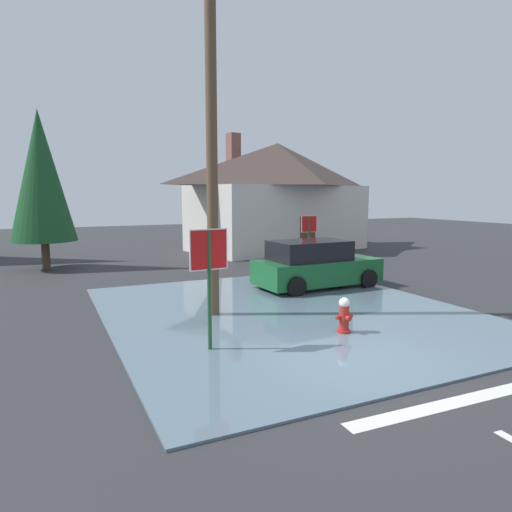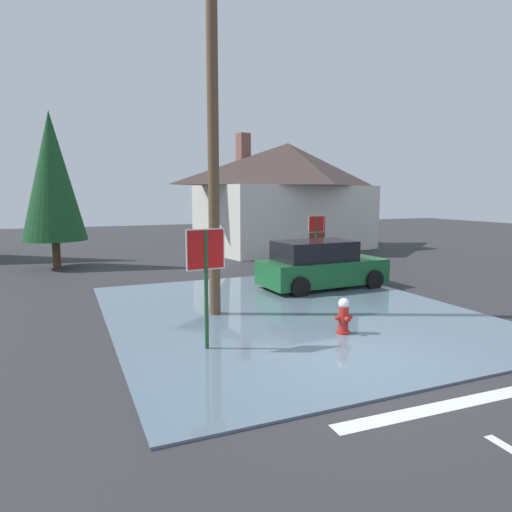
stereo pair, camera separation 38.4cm
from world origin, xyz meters
The scene contains 10 objects.
ground_plane centered at (0.00, 0.00, -0.05)m, with size 80.00×80.00×0.10m, color #2D2D30.
flood_puddle centered at (0.55, 3.59, 0.02)m, with size 9.04×10.32×0.05m, color slate.
lane_stop_bar centered at (0.29, -2.08, 0.00)m, with size 3.89×0.30×0.01m, color silver.
stop_sign_near centered at (-2.28, 1.62, 1.75)m, with size 0.80×0.11×2.44m.
fire_hydrant centered at (0.78, 1.40, 0.41)m, with size 0.42×0.36×0.84m.
utility_pole centered at (-1.30, 4.09, 4.63)m, with size 1.60×0.28×8.91m.
stop_sign_far centered at (4.50, 8.89, 1.59)m, with size 0.66×0.12×2.26m.
house centered at (6.85, 16.07, 3.06)m, with size 10.82×7.19×6.36m.
parked_car centered at (2.96, 6.01, 0.76)m, with size 4.21×2.17×1.59m.
pine_tree_tall_left centered at (-5.09, 14.13, 3.83)m, with size 2.61×2.61×6.51m.
Camera 2 is at (-4.82, -6.81, 3.09)m, focal length 31.97 mm.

